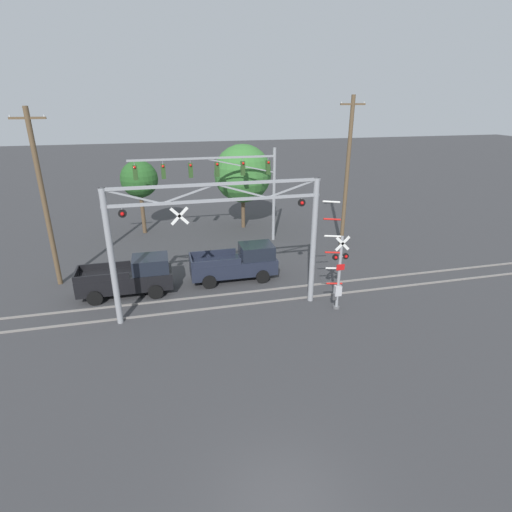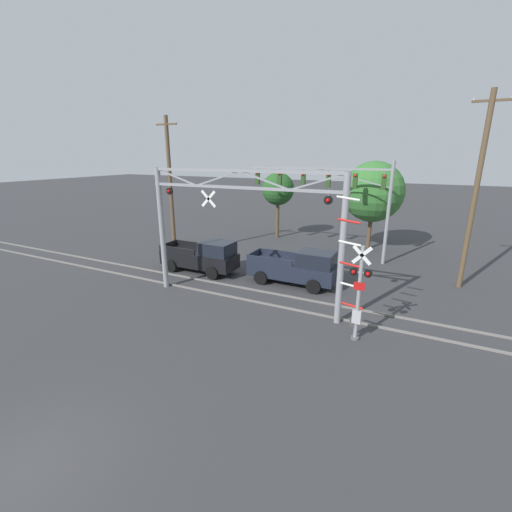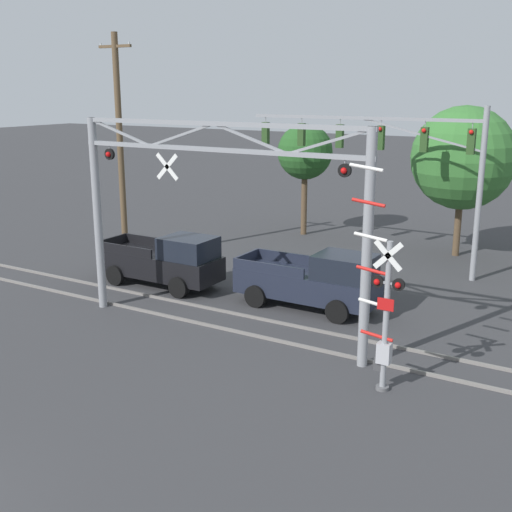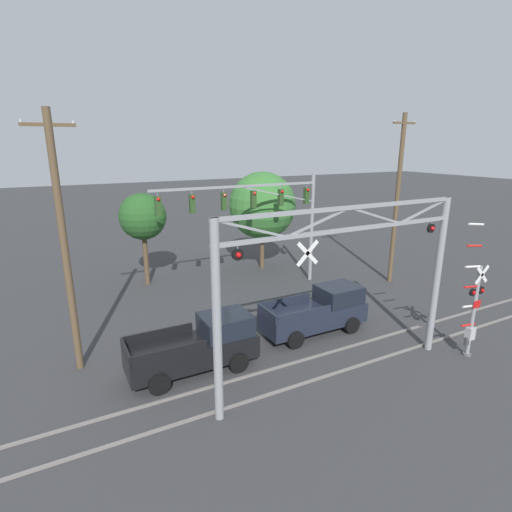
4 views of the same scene
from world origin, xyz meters
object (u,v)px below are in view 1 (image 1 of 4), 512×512
traffic_signal_span (231,177)px  pickup_truck_lead (238,263)px  crossing_signal_mast (338,272)px  background_tree_beyond_span (139,179)px  utility_pole_left (44,199)px  background_tree_far_left_verge (243,174)px  crossing_gantry (217,234)px  utility_pole_right (347,174)px  pickup_truck_following (131,277)px

traffic_signal_span → pickup_truck_lead: 7.83m
crossing_signal_mast → background_tree_beyond_span: (-10.16, 15.77, 2.35)m
traffic_signal_span → utility_pole_left: utility_pole_left is taller
crossing_signal_mast → utility_pole_left: bearing=155.7°
background_tree_far_left_verge → pickup_truck_lead: bearing=-103.5°
utility_pole_left → background_tree_far_left_verge: (13.20, 8.59, -0.57)m
pickup_truck_lead → utility_pole_left: 11.61m
crossing_gantry → crossing_signal_mast: bearing=-11.1°
crossing_gantry → crossing_signal_mast: size_ratio=1.75×
utility_pole_right → crossing_signal_mast: bearing=-116.7°
traffic_signal_span → utility_pole_right: bearing=-19.1°
background_tree_beyond_span → background_tree_far_left_verge: 8.37m
pickup_truck_lead → background_tree_far_left_verge: size_ratio=0.74×
pickup_truck_following → crossing_signal_mast: bearing=-22.2°
crossing_gantry → traffic_signal_span: 10.71m
crossing_signal_mast → utility_pole_left: utility_pole_left is taller
pickup_truck_following → utility_pole_right: 16.34m
crossing_gantry → pickup_truck_lead: bearing=65.1°
traffic_signal_span → utility_pole_left: bearing=-157.4°
crossing_signal_mast → pickup_truck_lead: bearing=131.2°
crossing_gantry → pickup_truck_following: bearing=145.5°
traffic_signal_span → utility_pole_right: utility_pole_right is taller
background_tree_beyond_span → background_tree_far_left_verge: (8.36, -0.41, 0.19)m
background_tree_far_left_verge → utility_pole_left: bearing=-147.0°
crossing_signal_mast → traffic_signal_span: (-3.49, 11.56, 3.02)m
pickup_truck_lead → background_tree_beyond_span: size_ratio=0.88×
pickup_truck_lead → background_tree_beyond_span: 12.79m
crossing_gantry → utility_pole_left: (-8.95, 5.60, 0.94)m
background_tree_far_left_verge → pickup_truck_following: bearing=-128.7°
pickup_truck_following → utility_pole_left: size_ratio=0.51×
traffic_signal_span → crossing_gantry: bearing=-103.8°
utility_pole_left → background_tree_far_left_verge: utility_pole_left is taller
pickup_truck_lead → pickup_truck_following: size_ratio=1.01×
background_tree_far_left_verge → utility_pole_right: bearing=-46.5°
crossing_gantry → background_tree_far_left_verge: bearing=73.3°
background_tree_beyond_span → utility_pole_left: bearing=-118.3°
crossing_gantry → pickup_truck_lead: 5.23m
utility_pole_left → background_tree_beyond_span: bearing=61.7°
background_tree_beyond_span → pickup_truck_following: bearing=-92.4°
traffic_signal_span → pickup_truck_following: bearing=-134.8°
pickup_truck_following → utility_pole_left: 6.50m
crossing_gantry → background_tree_beyond_span: bearing=105.7°
crossing_signal_mast → background_tree_beyond_span: crossing_signal_mast is taller
pickup_truck_following → utility_pole_right: (15.07, 4.47, 4.46)m
crossing_signal_mast → pickup_truck_lead: size_ratio=1.14×
crossing_gantry → background_tree_beyond_span: crossing_gantry is taller
traffic_signal_span → background_tree_far_left_verge: bearing=66.0°
traffic_signal_span → pickup_truck_following: 10.94m
crossing_gantry → background_tree_beyond_span: (-4.11, 14.59, 0.18)m
crossing_signal_mast → pickup_truck_following: (-10.64, 4.34, -1.05)m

